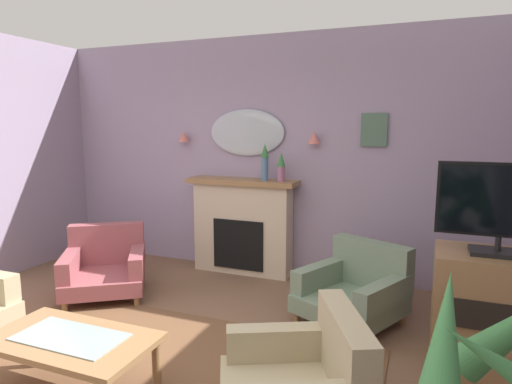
{
  "coord_description": "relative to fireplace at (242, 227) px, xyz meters",
  "views": [
    {
      "loc": [
        1.8,
        -2.04,
        1.8
      ],
      "look_at": [
        0.32,
        1.71,
        1.18
      ],
      "focal_mm": 30.63,
      "sensor_mm": 36.0,
      "label": 1
    }
  ],
  "objects": [
    {
      "name": "tv_cabinet",
      "position": [
        2.56,
        -1.37,
        -0.12
      ],
      "size": [
        0.8,
        0.57,
        0.9
      ],
      "color": "olive",
      "rests_on": "ground"
    },
    {
      "name": "fireplace",
      "position": [
        0.0,
        0.0,
        0.0
      ],
      "size": [
        1.36,
        0.36,
        1.16
      ],
      "color": "beige",
      "rests_on": "ground"
    },
    {
      "name": "wall_sconce_left",
      "position": [
        -0.85,
        0.09,
        1.09
      ],
      "size": [
        0.14,
        0.14,
        0.14
      ],
      "primitive_type": "cone",
      "color": "#D17066"
    },
    {
      "name": "armchair_in_corner",
      "position": [
        1.51,
        -0.85,
        -0.27
      ],
      "size": [
        1.08,
        1.08,
        0.71
      ],
      "color": "gray",
      "rests_on": "ground"
    },
    {
      "name": "mantel_vase_right",
      "position": [
        0.5,
        -0.03,
        0.76
      ],
      "size": [
        0.1,
        0.1,
        0.33
      ],
      "color": "#9E6084",
      "rests_on": "fireplace"
    },
    {
      "name": "wall_sconce_right",
      "position": [
        0.85,
        0.09,
        1.09
      ],
      "size": [
        0.14,
        0.14,
        0.14
      ],
      "primitive_type": "cone",
      "color": "#D17066"
    },
    {
      "name": "framed_picture",
      "position": [
        1.5,
        0.15,
        1.18
      ],
      "size": [
        0.28,
        0.03,
        0.36
      ],
      "primitive_type": "cube",
      "color": "#4C6B56"
    },
    {
      "name": "wall_back",
      "position": [
        0.27,
        0.22,
        0.85
      ],
      "size": [
        6.68,
        0.1,
        2.85
      ],
      "primitive_type": "cube",
      "color": "#9E8CA8",
      "rests_on": "ground"
    },
    {
      "name": "mantel_vase_left",
      "position": [
        0.3,
        -0.03,
        0.82
      ],
      "size": [
        0.1,
        0.1,
        0.43
      ],
      "color": "#4C7093",
      "rests_on": "fireplace"
    },
    {
      "name": "wall_mirror",
      "position": [
        0.0,
        0.14,
        1.14
      ],
      "size": [
        0.96,
        0.06,
        0.56
      ],
      "primitive_type": "ellipsoid",
      "color": "#B2BCC6"
    },
    {
      "name": "coffee_table",
      "position": [
        -0.03,
        -2.75,
        -0.19
      ],
      "size": [
        1.1,
        0.6,
        0.45
      ],
      "color": "olive",
      "rests_on": "ground"
    },
    {
      "name": "armchair_near_fireplace",
      "position": [
        -1.11,
        -1.17,
        -0.27
      ],
      "size": [
        1.12,
        1.13,
        0.71
      ],
      "color": "#934C51",
      "rests_on": "ground"
    },
    {
      "name": "tv_flatscreen",
      "position": [
        2.56,
        -1.39,
        0.68
      ],
      "size": [
        0.84,
        0.24,
        0.65
      ],
      "color": "black",
      "rests_on": "tv_cabinet"
    },
    {
      "name": "potted_plant_small_fern",
      "position": [
        -1.97,
        -0.53,
        -0.27
      ],
      "size": [
        0.39,
        0.4,
        0.59
      ],
      "color": "brown",
      "rests_on": "ground"
    },
    {
      "name": "armchair_beside_couch",
      "position": [
        1.45,
        -2.45,
        -0.27
      ],
      "size": [
        1.08,
        1.08,
        0.71
      ],
      "color": "tan",
      "rests_on": "ground"
    }
  ]
}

